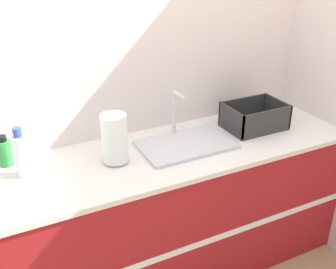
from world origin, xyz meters
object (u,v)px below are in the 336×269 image
Objects in this scene: paper_towel_roll at (115,139)px; dish_rack at (254,119)px; sink at (185,142)px; bottle_green at (5,152)px; bottle_clear at (21,155)px.

dish_rack is at bearing 1.53° from paper_towel_roll.
sink is at bearing -177.36° from dish_rack.
dish_rack is 2.15× the size of bottle_green.
sink reaches higher than bottle_green.
paper_towel_roll reaches higher than bottle_green.
bottle_green is at bearing 166.74° from sink.
bottle_clear is (-0.47, 0.08, -0.02)m from paper_towel_roll.
dish_rack is (0.51, 0.02, 0.04)m from sink.
dish_rack is (0.95, 0.03, -0.08)m from paper_towel_roll.
bottle_clear reaches higher than dish_rack.
sink is at bearing -13.26° from bottle_green.
bottle_green is at bearing 114.90° from bottle_clear.
bottle_clear is at bearing 170.30° from paper_towel_roll.
sink is at bearing 0.21° from paper_towel_roll.
dish_rack is 1.41m from bottle_clear.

